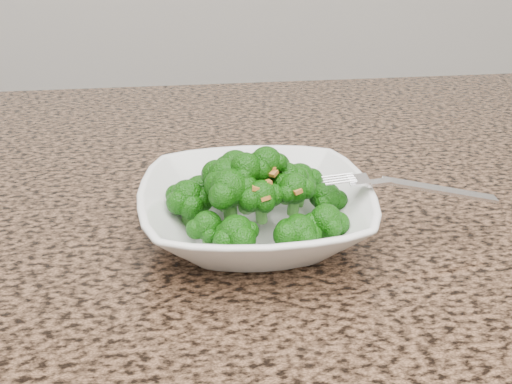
{
  "coord_description": "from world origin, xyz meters",
  "views": [
    {
      "loc": [
        0.03,
        -0.28,
        1.21
      ],
      "look_at": [
        0.1,
        0.27,
        0.95
      ],
      "focal_mm": 45.0,
      "sensor_mm": 36.0,
      "label": 1
    }
  ],
  "objects": [
    {
      "name": "fork",
      "position": [
        0.22,
        0.25,
        0.96
      ],
      "size": [
        0.19,
        0.04,
        0.01
      ],
      "primitive_type": null,
      "rotation": [
        0.0,
        0.0,
        -0.06
      ],
      "color": "silver",
      "rests_on": "bowl"
    },
    {
      "name": "broccoli_pile",
      "position": [
        0.1,
        0.27,
        0.99
      ],
      "size": [
        0.2,
        0.2,
        0.06
      ],
      "primitive_type": null,
      "color": "#135509",
      "rests_on": "bowl"
    },
    {
      "name": "garlic_topping",
      "position": [
        0.1,
        0.27,
        1.02
      ],
      "size": [
        0.12,
        0.12,
        0.01
      ],
      "primitive_type": null,
      "color": "#B7722C",
      "rests_on": "broccoli_pile"
    },
    {
      "name": "bowl",
      "position": [
        0.1,
        0.27,
        0.93
      ],
      "size": [
        0.23,
        0.23,
        0.06
      ],
      "primitive_type": "imported",
      "rotation": [
        0.0,
        0.0,
        -0.02
      ],
      "color": "white",
      "rests_on": "granite_counter"
    },
    {
      "name": "granite_counter",
      "position": [
        0.0,
        0.3,
        0.89
      ],
      "size": [
        1.64,
        1.04,
        0.03
      ],
      "primitive_type": "cube",
      "color": "brown",
      "rests_on": "cabinet"
    }
  ]
}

